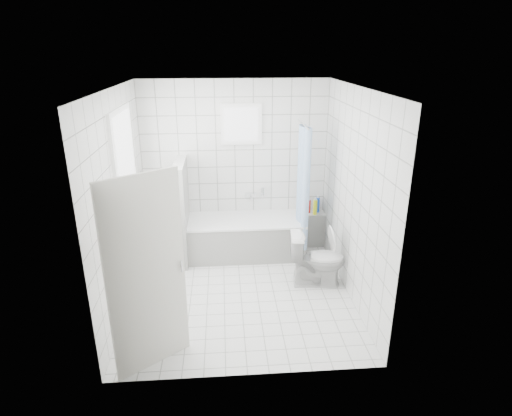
{
  "coord_description": "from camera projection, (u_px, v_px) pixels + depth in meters",
  "views": [
    {
      "loc": [
        -0.18,
        -4.84,
        3.02
      ],
      "look_at": [
        0.23,
        0.35,
        1.05
      ],
      "focal_mm": 30.0,
      "sensor_mm": 36.0,
      "label": 1
    }
  ],
  "objects": [
    {
      "name": "ceiling",
      "position": [
        238.0,
        88.0,
        4.68
      ],
      "size": [
        3.0,
        3.0,
        0.0
      ],
      "primitive_type": "plane",
      "rotation": [
        3.14,
        0.0,
        0.0
      ],
      "color": "white",
      "rests_on": "ground"
    },
    {
      "name": "partition_wall",
      "position": [
        182.0,
        212.0,
        6.28
      ],
      "size": [
        0.15,
        0.85,
        1.5
      ],
      "primitive_type": "cube",
      "color": "white",
      "rests_on": "ground"
    },
    {
      "name": "wall_back",
      "position": [
        235.0,
        167.0,
        6.54
      ],
      "size": [
        2.8,
        0.02,
        2.6
      ],
      "primitive_type": "cube",
      "color": "white",
      "rests_on": "ground"
    },
    {
      "name": "door",
      "position": [
        147.0,
        276.0,
        4.02
      ],
      "size": [
        0.67,
        0.51,
        2.0
      ],
      "primitive_type": "cube",
      "rotation": [
        0.0,
        0.0,
        -0.93
      ],
      "color": "silver",
      "rests_on": "ground"
    },
    {
      "name": "shower_curtain",
      "position": [
        302.0,
        188.0,
        6.18
      ],
      "size": [
        0.14,
        0.48,
        1.78
      ],
      "primitive_type": null,
      "color": "#437CC5",
      "rests_on": "curtain_rod"
    },
    {
      "name": "curtain_rod",
      "position": [
        303.0,
        124.0,
        5.99
      ],
      "size": [
        0.02,
        0.8,
        0.02
      ],
      "primitive_type": "cylinder",
      "rotation": [
        1.57,
        0.0,
        0.0
      ],
      "color": "silver",
      "rests_on": "wall_back"
    },
    {
      "name": "wall_front",
      "position": [
        247.0,
        257.0,
        3.74
      ],
      "size": [
        2.8,
        0.02,
        2.6
      ],
      "primitive_type": "cube",
      "color": "white",
      "rests_on": "ground"
    },
    {
      "name": "wall_left",
      "position": [
        121.0,
        203.0,
        5.04
      ],
      "size": [
        0.02,
        3.0,
        2.6
      ],
      "primitive_type": "cube",
      "color": "white",
      "rests_on": "ground"
    },
    {
      "name": "window_back",
      "position": [
        241.0,
        124.0,
        6.27
      ],
      "size": [
        0.5,
        0.01,
        0.5
      ],
      "primitive_type": "cube",
      "color": "white",
      "rests_on": "wall_back"
    },
    {
      "name": "window_sill",
      "position": [
        137.0,
        227.0,
        5.48
      ],
      "size": [
        0.18,
        1.02,
        0.08
      ],
      "primitive_type": "cube",
      "color": "white",
      "rests_on": "wall_left"
    },
    {
      "name": "wall_right",
      "position": [
        353.0,
        196.0,
        5.24
      ],
      "size": [
        0.02,
        3.0,
        2.6
      ],
      "primitive_type": "cube",
      "color": "white",
      "rests_on": "ground"
    },
    {
      "name": "tub_faucet",
      "position": [
        251.0,
        195.0,
        6.68
      ],
      "size": [
        0.18,
        0.06,
        0.06
      ],
      "primitive_type": "cube",
      "color": "silver",
      "rests_on": "wall_back"
    },
    {
      "name": "tiled_ledge",
      "position": [
        312.0,
        229.0,
        6.88
      ],
      "size": [
        0.4,
        0.24,
        0.55
      ],
      "primitive_type": "cube",
      "color": "white",
      "rests_on": "ground"
    },
    {
      "name": "ground",
      "position": [
        241.0,
        293.0,
        5.6
      ],
      "size": [
        3.0,
        3.0,
        0.0
      ],
      "primitive_type": "plane",
      "color": "white",
      "rests_on": "ground"
    },
    {
      "name": "toilet",
      "position": [
        317.0,
        259.0,
        5.69
      ],
      "size": [
        0.76,
        0.48,
        0.74
      ],
      "primitive_type": "imported",
      "rotation": [
        0.0,
        0.0,
        1.47
      ],
      "color": "silver",
      "rests_on": "ground"
    },
    {
      "name": "ledge_bottles",
      "position": [
        314.0,
        206.0,
        6.74
      ],
      "size": [
        0.21,
        0.16,
        0.24
      ],
      "color": "#F2FF1A",
      "rests_on": "tiled_ledge"
    },
    {
      "name": "bathtub",
      "position": [
        246.0,
        237.0,
        6.55
      ],
      "size": [
        1.75,
        0.77,
        0.58
      ],
      "color": "white",
      "rests_on": "ground"
    },
    {
      "name": "window_left",
      "position": [
        127.0,
        171.0,
        5.21
      ],
      "size": [
        0.01,
        0.9,
        1.4
      ],
      "primitive_type": "cube",
      "color": "white",
      "rests_on": "wall_left"
    },
    {
      "name": "sill_bottles",
      "position": [
        135.0,
        216.0,
        5.36
      ],
      "size": [
        0.18,
        0.69,
        0.29
      ],
      "color": "silver",
      "rests_on": "window_sill"
    }
  ]
}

